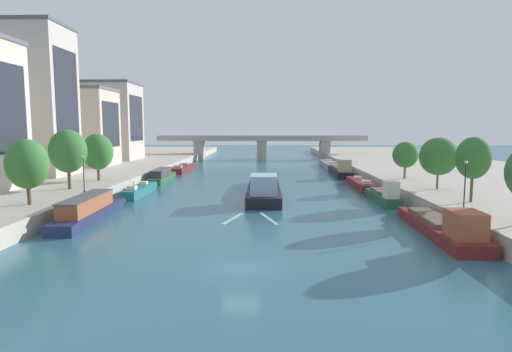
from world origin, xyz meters
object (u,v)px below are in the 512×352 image
object	(u,v)px
moored_boat_left_gap_after	(89,209)
moored_boat_left_far	(139,190)
barge_midriver	(264,188)
lamppost_left_bank	(84,172)
moored_boat_left_midway	(182,168)
moored_boat_right_upstream	(330,164)
tree_right_far	(438,156)
lamppost_right_bank	(465,183)
moored_boat_right_midway	(384,196)
moored_boat_right_gap_after	(341,170)
tree_left_second	(98,152)
tree_right_third	(473,158)
tree_right_by_lamp	(405,155)
moored_boat_right_far	(443,226)
bridge_far	(262,144)
tree_left_by_lamp	(68,151)
moored_boat_left_lone	(162,176)
moored_boat_right_lone	(361,184)
tree_left_distant	(27,164)

from	to	relation	value
moored_boat_left_gap_after	moored_boat_left_far	distance (m)	15.98
barge_midriver	lamppost_left_bank	distance (m)	22.92
barge_midriver	moored_boat_left_midway	world-z (taller)	barge_midriver
moored_boat_left_far	lamppost_left_bank	xyz separation A→B (m)	(-3.85, -8.72, 3.43)
barge_midriver	moored_boat_right_upstream	world-z (taller)	barge_midriver
tree_right_far	lamppost_right_bank	size ratio (longest dim) A/B	1.40
moored_boat_right_midway	moored_boat_right_gap_after	size ratio (longest dim) A/B	0.66
tree_left_second	tree_right_third	world-z (taller)	tree_left_second
barge_midriver	moored_boat_right_upstream	xyz separation A→B (m)	(15.18, 43.02, -0.44)
tree_right_by_lamp	lamppost_right_bank	distance (m)	24.41
moored_boat_right_far	moored_boat_right_upstream	size ratio (longest dim) A/B	0.97
bridge_far	moored_boat_left_far	bearing A→B (deg)	-103.36
tree_left_by_lamp	moored_boat_left_midway	bearing A→B (deg)	80.62
moored_boat_left_far	moored_boat_right_upstream	xyz separation A→B (m)	(32.36, 42.91, -0.02)
moored_boat_left_lone	tree_right_far	xyz separation A→B (m)	(39.28, -20.18, 4.83)
tree_right_by_lamp	lamppost_right_bank	bearing A→B (deg)	-95.35
tree_right_far	moored_boat_left_midway	bearing A→B (deg)	136.53
moored_boat_left_midway	tree_left_by_lamp	xyz separation A→B (m)	(-6.31, -38.22, 5.78)
moored_boat_left_midway	moored_boat_right_lone	xyz separation A→B (m)	(32.62, -24.35, 0.02)
moored_boat_left_lone	moored_boat_right_lone	size ratio (longest dim) A/B	1.06
moored_boat_left_far	tree_right_far	distance (m)	39.29
lamppost_left_bank	lamppost_right_bank	bearing A→B (deg)	-13.58
tree_right_far	lamppost_right_bank	world-z (taller)	tree_right_far
moored_boat_right_gap_after	tree_left_distant	world-z (taller)	tree_left_distant
tree_left_second	tree_right_far	bearing A→B (deg)	-9.27
moored_boat_left_far	moored_boat_left_midway	xyz separation A→B (m)	(-0.51, 32.11, -0.06)
moored_boat_right_gap_after	bridge_far	world-z (taller)	bridge_far
tree_right_by_lamp	moored_boat_right_upstream	bearing A→B (deg)	98.88
tree_right_far	bridge_far	world-z (taller)	tree_right_far
moored_boat_left_far	moored_boat_right_lone	world-z (taller)	moored_boat_left_far
moored_boat_right_gap_after	tree_left_by_lamp	size ratio (longest dim) A/B	2.15
moored_boat_left_midway	moored_boat_right_far	distance (m)	63.09
barge_midriver	tree_left_second	xyz separation A→B (m)	(-23.76, 2.50, 4.75)
tree_left_by_lamp	tree_right_third	world-z (taller)	tree_left_by_lamp
moored_boat_left_lone	moored_boat_right_lone	distance (m)	33.59
lamppost_left_bank	tree_right_third	bearing A→B (deg)	-7.30
moored_boat_right_midway	moored_boat_right_lone	size ratio (longest dim) A/B	0.80
moored_boat_left_midway	moored_boat_right_upstream	distance (m)	34.59
barge_midriver	lamppost_right_bank	distance (m)	26.26
moored_boat_left_gap_after	moored_boat_right_far	bearing A→B (deg)	-9.62
moored_boat_left_lone	bridge_far	size ratio (longest dim) A/B	0.23
lamppost_right_bank	tree_left_distant	bearing A→B (deg)	178.00
moored_boat_left_lone	moored_boat_right_lone	xyz separation A→B (m)	(32.76, -7.42, -0.31)
moored_boat_left_lone	moored_boat_right_far	bearing A→B (deg)	-47.79
moored_boat_left_far	moored_boat_right_far	bearing A→B (deg)	-33.41
moored_boat_right_far	moored_boat_right_midway	xyz separation A→B (m)	(-0.62, 16.26, 0.02)
tree_right_by_lamp	bridge_far	bearing A→B (deg)	109.92
tree_left_second	tree_right_by_lamp	bearing A→B (deg)	4.58
moored_boat_left_gap_after	tree_right_third	size ratio (longest dim) A/B	2.39
tree_left_distant	moored_boat_left_lone	bearing A→B (deg)	80.89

